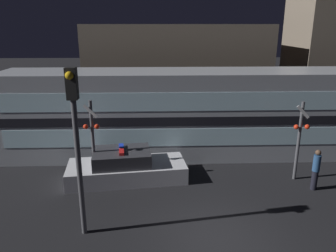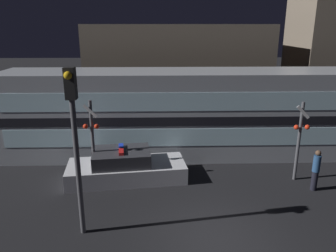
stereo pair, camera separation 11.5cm
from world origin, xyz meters
The scene contains 8 objects.
ground_plane centered at (0.00, 0.00, 0.00)m, with size 120.00×120.00×0.00m, color black.
train centered at (0.50, 7.34, 2.13)m, with size 19.86×3.14×4.26m.
police_car centered at (-3.20, 4.29, 0.54)m, with size 5.19×2.51×1.45m.
pedestrian centered at (4.50, 3.09, 0.88)m, with size 0.29×0.29×1.71m.
crossing_signal_near centered at (4.10, 4.03, 1.90)m, with size 0.66×0.30×3.44m.
crossing_signal_far centered at (-4.49, 4.17, 1.95)m, with size 0.66×0.30×3.52m.
traffic_light_corner centered at (-4.20, 0.47, 3.39)m, with size 0.30×0.46×5.28m.
building_left centered at (-0.46, 14.67, 3.23)m, with size 12.00×6.24×6.46m.
Camera 2 is at (-1.72, -8.68, 6.39)m, focal length 35.00 mm.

